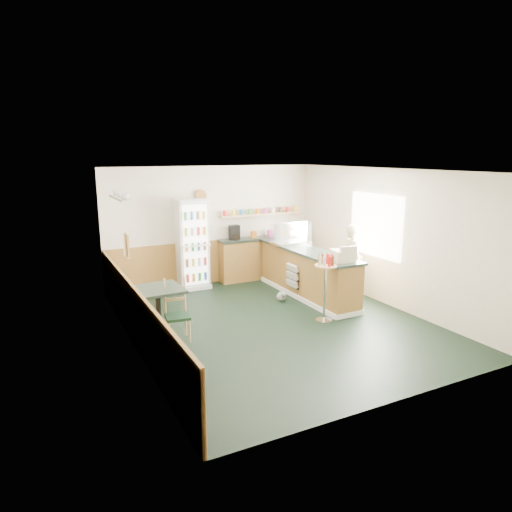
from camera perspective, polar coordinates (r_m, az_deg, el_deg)
ground at (r=8.30m, az=2.48°, el=-8.29°), size 6.00×6.00×0.00m
room_envelope at (r=8.42m, az=-1.20°, el=2.79°), size 5.04×6.02×2.72m
service_counter at (r=9.70m, az=6.38°, el=-2.38°), size 0.68×3.01×1.01m
back_counter at (r=11.05m, az=0.80°, el=0.06°), size 2.24×0.42×1.69m
drinks_fridge at (r=10.21m, az=-7.95°, el=1.48°), size 0.66×0.55×2.01m
display_case at (r=10.10m, az=4.36°, el=2.83°), size 0.84×0.44×0.48m
cash_register at (r=8.61m, az=10.75°, el=0.05°), size 0.43×0.45×0.22m
shopkeeper at (r=9.53m, az=12.01°, el=-0.79°), size 0.51×0.61×1.59m
condiment_stand at (r=8.21m, az=8.66°, el=-2.69°), size 0.39×0.39×1.22m
newspaper_rack at (r=9.52m, az=4.55°, el=-2.52°), size 0.09×0.41×0.49m
cafe_table at (r=7.61m, az=-12.14°, el=-5.77°), size 0.81×0.81×0.85m
cafe_chair at (r=7.55m, az=-10.02°, el=-6.39°), size 0.42×0.42×1.02m
dog_doorstop at (r=9.40m, az=3.22°, el=-5.05°), size 0.19×0.25×0.23m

